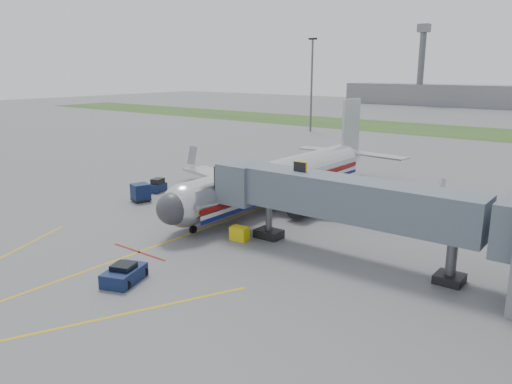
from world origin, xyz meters
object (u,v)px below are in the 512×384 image
Objects in this scene: pushback_tug at (124,274)px; belt_loader at (181,206)px; airliner at (281,178)px; ramp_worker at (216,186)px; baggage_tug at (158,186)px.

pushback_tug is 0.79× the size of belt_loader.
pushback_tug is (3.67, -23.48, -2.11)m from airliner.
belt_loader is at bearing -96.62° from ramp_worker.
airliner is at bearing 58.04° from belt_loader.
belt_loader is (-5.72, -9.18, -2.11)m from airliner.
belt_loader is at bearing -26.91° from baggage_tug.
pushback_tug is at bearing -81.12° from airliner.
airliner is 10.03× the size of pushback_tug.
belt_loader is at bearing 123.30° from pushback_tug.
airliner is 23.86m from pushback_tug.
ramp_worker is (-11.73, 22.10, 0.22)m from pushback_tug.
pushback_tug is 25.38m from baggage_tug.
airliner is at bearing 98.88° from pushback_tug.
baggage_tug reaches higher than pushback_tug.
airliner reaches higher than baggage_tug.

